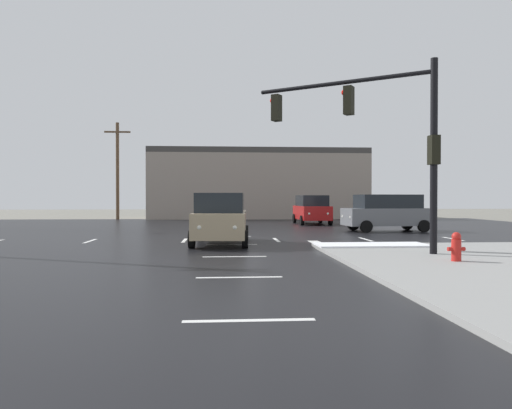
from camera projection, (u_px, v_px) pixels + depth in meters
The scene contains 11 objects.
ground_plane at pixel (231, 241), 21.29m from camera, with size 120.00×120.00×0.00m, color slate.
road_asphalt at pixel (231, 241), 21.29m from camera, with size 44.00×44.00×0.02m, color black.
snow_strip_curbside at pixel (371, 245), 17.66m from camera, with size 4.00×1.60×0.06m, color white.
lane_markings at pixel (261, 243), 20.01m from camera, with size 36.15×36.15×0.01m.
traffic_signal_mast at pixel (379, 126), 15.90m from camera, with size 5.21×3.65×6.02m.
fire_hydrant at pixel (456, 247), 13.33m from camera, with size 0.48×0.26×0.79m.
strip_building_background at pixel (257, 185), 45.89m from camera, with size 19.43×8.00×6.26m.
suv_grey at pixel (388, 212), 27.08m from camera, with size 4.96×2.50×2.03m.
suv_tan at pixel (221, 217), 19.53m from camera, with size 2.40×4.93×2.03m.
suv_red at pixel (312, 209), 34.74m from camera, with size 2.20×4.85×2.03m.
utility_pole_distant at pixel (118, 169), 42.05m from camera, with size 2.20×0.28×8.34m.
Camera 1 is at (-0.42, -21.30, 1.86)m, focal length 34.37 mm.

